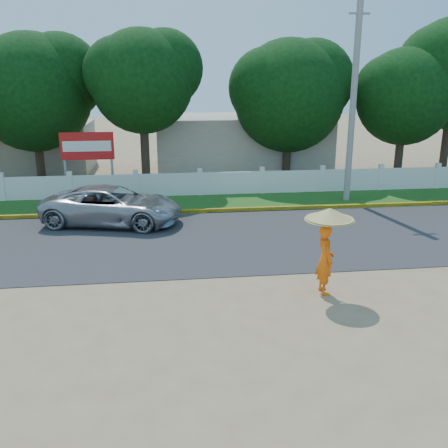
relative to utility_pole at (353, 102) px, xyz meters
name	(u,v)px	position (x,y,z in m)	size (l,w,h in m)	color
ground	(233,292)	(-6.60, -9.39, -4.39)	(120.00, 120.00, 0.00)	#9E8460
road	(215,239)	(-6.60, -4.89, -4.38)	(60.00, 7.00, 0.02)	#38383A
grass_verge	(203,202)	(-6.60, 0.36, -4.38)	(60.00, 3.50, 0.03)	#2D601E
curb	(206,211)	(-6.60, -1.34, -4.31)	(40.00, 0.18, 0.16)	yellow
fence	(200,184)	(-6.60, 1.81, -3.84)	(40.00, 0.10, 1.10)	silver
building_near	(240,143)	(-3.60, 8.61, -2.79)	(10.00, 6.00, 3.20)	#B7AD99
building_far	(22,147)	(-16.60, 9.61, -2.99)	(8.00, 5.00, 2.80)	#B7AD99
utility_pole	(353,102)	(0.00, 0.00, 0.00)	(0.28, 0.28, 8.79)	gray
vehicle	(112,206)	(-10.32, -2.53, -3.66)	(2.43, 5.27, 1.46)	#9FA1A7
monk_with_parasol	(327,238)	(-4.22, -9.71, -2.88)	(1.27, 1.27, 2.32)	#FC600D
billboard	(87,149)	(-11.86, 2.90, -2.25)	(2.50, 0.13, 2.95)	gray
tree_row	(277,90)	(-2.31, 4.75, 0.40)	(38.05, 7.53, 8.57)	#473828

